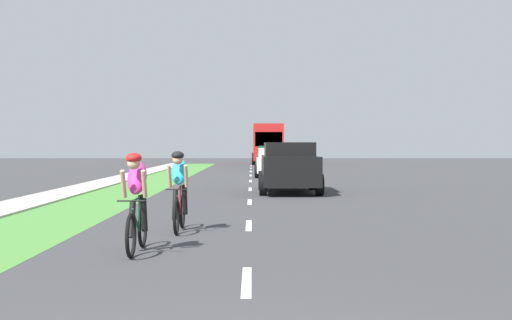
# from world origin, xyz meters

# --- Properties ---
(ground_plane) EXTENTS (120.00, 120.00, 0.00)m
(ground_plane) POSITION_xyz_m (0.00, 20.00, 0.00)
(ground_plane) COLOR #38383A
(grass_verge) EXTENTS (2.50, 70.00, 0.01)m
(grass_verge) POSITION_xyz_m (-4.50, 20.00, 0.00)
(grass_verge) COLOR #478438
(grass_verge) RESTS_ON ground_plane
(sidewalk_concrete) EXTENTS (1.52, 70.00, 0.10)m
(sidewalk_concrete) POSITION_xyz_m (-6.51, 20.00, 0.00)
(sidewalk_concrete) COLOR #B2ADA3
(sidewalk_concrete) RESTS_ON ground_plane
(lane_markings_center) EXTENTS (0.12, 52.20, 0.01)m
(lane_markings_center) POSITION_xyz_m (0.00, 24.00, 0.00)
(lane_markings_center) COLOR white
(lane_markings_center) RESTS_ON ground_plane
(cyclist_lead) EXTENTS (0.42, 1.72, 1.58)m
(cyclist_lead) POSITION_xyz_m (-1.75, 6.55, 0.81)
(cyclist_lead) COLOR black
(cyclist_lead) RESTS_ON ground_plane
(cyclist_trailing) EXTENTS (0.42, 1.72, 1.58)m
(cyclist_trailing) POSITION_xyz_m (-1.36, 9.05, 0.81)
(cyclist_trailing) COLOR black
(cyclist_trailing) RESTS_ON ground_plane
(suv_black) EXTENTS (2.15, 4.70, 1.79)m
(suv_black) POSITION_xyz_m (1.39, 19.54, 0.95)
(suv_black) COLOR black
(suv_black) RESTS_ON ground_plane
(sedan_white) EXTENTS (1.98, 4.30, 1.52)m
(sedan_white) POSITION_xyz_m (1.20, 31.00, 0.77)
(sedan_white) COLOR silver
(sedan_white) RESTS_ON ground_plane
(pickup_dark_green) EXTENTS (2.22, 5.10, 1.64)m
(pickup_dark_green) POSITION_xyz_m (1.46, 42.38, 0.83)
(pickup_dark_green) COLOR #194C2D
(pickup_dark_green) RESTS_ON ground_plane
(bus_red) EXTENTS (2.78, 11.60, 3.48)m
(bus_red) POSITION_xyz_m (1.46, 55.42, 1.98)
(bus_red) COLOR red
(bus_red) RESTS_ON ground_plane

